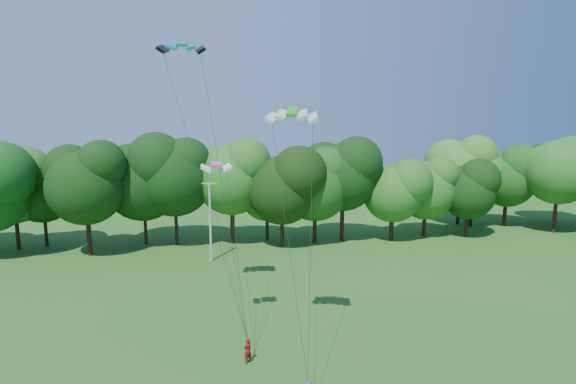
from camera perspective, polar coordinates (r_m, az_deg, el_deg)
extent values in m
cylinder|color=beige|center=(46.92, -9.84, -3.74)|extent=(0.21, 0.21, 8.36)
cube|color=beige|center=(46.22, -9.97, 1.07)|extent=(1.60, 0.63, 0.08)
imported|color=maroon|center=(28.64, -5.16, -19.40)|extent=(0.69, 0.66, 1.58)
cube|color=#048D84|center=(32.46, -13.37, 17.83)|extent=(3.15, 1.53, 0.59)
cube|color=green|center=(25.96, 0.55, 10.16)|extent=(3.21, 2.18, 0.62)
cube|color=#FF469A|center=(28.45, -9.12, 3.48)|extent=(2.00, 1.09, 0.31)
cylinder|color=black|center=(52.01, -0.76, -4.63)|extent=(0.48, 0.48, 4.34)
ellipsoid|color=black|center=(50.97, -0.77, 1.64)|extent=(8.68, 8.68, 9.47)
cylinder|color=#382716|center=(67.60, 20.82, -1.86)|extent=(0.52, 0.52, 4.78)
ellipsoid|color=#33681F|center=(66.77, 21.12, 3.47)|extent=(9.56, 9.56, 10.43)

